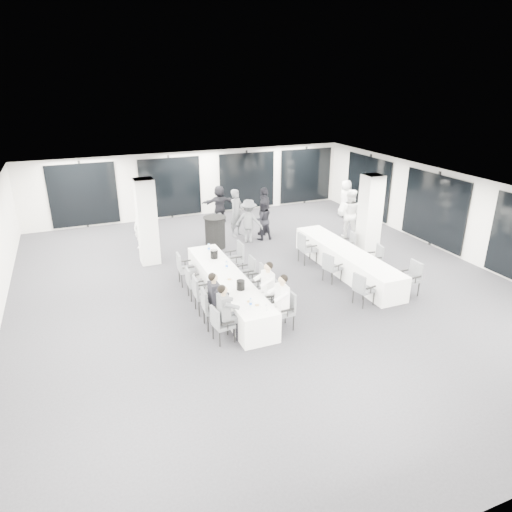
{
  "coord_description": "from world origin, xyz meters",
  "views": [
    {
      "loc": [
        -4.87,
        -11.11,
        5.79
      ],
      "look_at": [
        -0.4,
        -0.2,
        1.1
      ],
      "focal_mm": 32.0,
      "sensor_mm": 36.0,
      "label": 1
    }
  ],
  "objects_px": {
    "chair_main_left_near": "(220,322)",
    "standing_guest_g": "(140,225)",
    "chair_main_left_fourth": "(193,281)",
    "standing_guest_h": "(350,210)",
    "chair_main_left_far": "(184,267)",
    "chair_side_right_mid": "(375,257)",
    "standing_guest_c": "(249,218)",
    "ice_bucket_near": "(241,285)",
    "chair_main_right_second": "(271,295)",
    "standing_guest_e": "(346,196)",
    "cocktail_table": "(215,232)",
    "chair_main_right_near": "(286,308)",
    "chair_side_right_near": "(412,276)",
    "chair_main_right_mid": "(258,280)",
    "chair_side_right_far": "(349,243)",
    "standing_guest_a": "(236,210)",
    "banquet_table_main": "(227,288)",
    "banquet_table_side": "(345,261)",
    "chair_main_left_mid": "(201,292)",
    "standing_guest_b": "(262,217)",
    "ice_bucket_far": "(214,254)",
    "chair_main_right_fourth": "(248,271)",
    "chair_main_left_second": "(210,306)",
    "chair_side_left_mid": "(331,266)",
    "chair_side_left_near": "(362,287)",
    "chair_side_left_far": "(305,246)",
    "chair_main_right_far": "(236,256)",
    "standing_guest_d": "(264,208)"
  },
  "relations": [
    {
      "from": "chair_main_left_near",
      "to": "standing_guest_g",
      "type": "height_order",
      "value": "standing_guest_g"
    },
    {
      "from": "chair_main_left_fourth",
      "to": "standing_guest_h",
      "type": "height_order",
      "value": "standing_guest_h"
    },
    {
      "from": "chair_main_left_far",
      "to": "chair_side_right_mid",
      "type": "height_order",
      "value": "chair_main_left_far"
    },
    {
      "from": "standing_guest_c",
      "to": "ice_bucket_near",
      "type": "distance_m",
      "value": 5.63
    },
    {
      "from": "chair_main_left_fourth",
      "to": "chair_main_right_second",
      "type": "distance_m",
      "value": 2.28
    },
    {
      "from": "chair_side_right_mid",
      "to": "standing_guest_e",
      "type": "bearing_deg",
      "value": -12.78
    },
    {
      "from": "cocktail_table",
      "to": "chair_main_right_near",
      "type": "distance_m",
      "value": 6.04
    },
    {
      "from": "chair_side_right_near",
      "to": "ice_bucket_near",
      "type": "bearing_deg",
      "value": 81.04
    },
    {
      "from": "chair_main_right_second",
      "to": "standing_guest_g",
      "type": "bearing_deg",
      "value": 24.8
    },
    {
      "from": "chair_main_right_second",
      "to": "chair_side_right_near",
      "type": "relative_size",
      "value": 0.93
    },
    {
      "from": "chair_main_right_mid",
      "to": "standing_guest_e",
      "type": "xyz_separation_m",
      "value": [
        6.53,
        5.84,
        0.36
      ]
    },
    {
      "from": "chair_side_right_far",
      "to": "standing_guest_a",
      "type": "relative_size",
      "value": 0.41
    },
    {
      "from": "banquet_table_main",
      "to": "banquet_table_side",
      "type": "bearing_deg",
      "value": 6.74
    },
    {
      "from": "chair_main_right_mid",
      "to": "banquet_table_main",
      "type": "bearing_deg",
      "value": 83.0
    },
    {
      "from": "chair_main_left_mid",
      "to": "standing_guest_b",
      "type": "height_order",
      "value": "standing_guest_b"
    },
    {
      "from": "ice_bucket_far",
      "to": "chair_main_left_mid",
      "type": "bearing_deg",
      "value": -117.66
    },
    {
      "from": "chair_main_right_fourth",
      "to": "standing_guest_h",
      "type": "height_order",
      "value": "standing_guest_h"
    },
    {
      "from": "chair_side_right_mid",
      "to": "chair_main_left_mid",
      "type": "bearing_deg",
      "value": 105.43
    },
    {
      "from": "chair_main_left_second",
      "to": "chair_main_right_mid",
      "type": "xyz_separation_m",
      "value": [
        1.67,
        1.0,
        -0.03
      ]
    },
    {
      "from": "chair_main_left_second",
      "to": "chair_main_left_fourth",
      "type": "relative_size",
      "value": 1.12
    },
    {
      "from": "chair_main_right_second",
      "to": "chair_side_right_mid",
      "type": "relative_size",
      "value": 1.01
    },
    {
      "from": "chair_main_right_near",
      "to": "chair_side_left_mid",
      "type": "distance_m",
      "value": 3.09
    },
    {
      "from": "chair_main_left_near",
      "to": "chair_side_left_near",
      "type": "height_order",
      "value": "chair_side_left_near"
    },
    {
      "from": "cocktail_table",
      "to": "chair_main_right_mid",
      "type": "distance_m",
      "value": 4.3
    },
    {
      "from": "standing_guest_h",
      "to": "chair_side_right_far",
      "type": "bearing_deg",
      "value": 97.71
    },
    {
      "from": "chair_main_left_near",
      "to": "chair_side_left_far",
      "type": "distance_m",
      "value": 5.37
    },
    {
      "from": "chair_main_right_far",
      "to": "standing_guest_h",
      "type": "xyz_separation_m",
      "value": [
        5.17,
        1.69,
        0.46
      ]
    },
    {
      "from": "banquet_table_main",
      "to": "chair_main_left_near",
      "type": "xyz_separation_m",
      "value": [
        -0.83,
        -1.91,
        0.14
      ]
    },
    {
      "from": "chair_main_left_near",
      "to": "chair_main_left_far",
      "type": "bearing_deg",
      "value": 173.25
    },
    {
      "from": "chair_main_right_near",
      "to": "chair_side_right_mid",
      "type": "xyz_separation_m",
      "value": [
        4.07,
        2.0,
        -0.03
      ]
    },
    {
      "from": "chair_main_right_second",
      "to": "standing_guest_a",
      "type": "relative_size",
      "value": 0.44
    },
    {
      "from": "chair_main_left_fourth",
      "to": "chair_main_left_far",
      "type": "xyz_separation_m",
      "value": [
        -0.01,
        0.99,
        0.04
      ]
    },
    {
      "from": "chair_side_left_mid",
      "to": "chair_side_left_far",
      "type": "height_order",
      "value": "chair_side_left_far"
    },
    {
      "from": "chair_main_left_second",
      "to": "chair_main_right_fourth",
      "type": "height_order",
      "value": "chair_main_left_second"
    },
    {
      "from": "chair_main_right_far",
      "to": "chair_side_right_mid",
      "type": "xyz_separation_m",
      "value": [
        4.07,
        -1.53,
        -0.08
      ]
    },
    {
      "from": "chair_side_right_far",
      "to": "standing_guest_h",
      "type": "distance_m",
      "value": 2.12
    },
    {
      "from": "chair_main_right_near",
      "to": "chair_side_left_far",
      "type": "height_order",
      "value": "chair_side_left_far"
    },
    {
      "from": "chair_main_left_near",
      "to": "chair_main_left_fourth",
      "type": "relative_size",
      "value": 0.99
    },
    {
      "from": "chair_side_left_near",
      "to": "ice_bucket_far",
      "type": "relative_size",
      "value": 3.58
    },
    {
      "from": "banquet_table_side",
      "to": "chair_main_left_fourth",
      "type": "bearing_deg",
      "value": 179.85
    },
    {
      "from": "chair_main_right_second",
      "to": "chair_main_right_far",
      "type": "bearing_deg",
      "value": 3.65
    },
    {
      "from": "chair_main_right_fourth",
      "to": "ice_bucket_far",
      "type": "distance_m",
      "value": 1.14
    },
    {
      "from": "chair_side_left_far",
      "to": "standing_guest_c",
      "type": "height_order",
      "value": "standing_guest_c"
    },
    {
      "from": "ice_bucket_near",
      "to": "chair_main_left_mid",
      "type": "bearing_deg",
      "value": 146.59
    },
    {
      "from": "banquet_table_main",
      "to": "standing_guest_g",
      "type": "xyz_separation_m",
      "value": [
        -1.5,
        5.03,
        0.49
      ]
    },
    {
      "from": "chair_main_left_far",
      "to": "ice_bucket_far",
      "type": "relative_size",
      "value": 3.83
    },
    {
      "from": "standing_guest_b",
      "to": "ice_bucket_far",
      "type": "height_order",
      "value": "standing_guest_b"
    },
    {
      "from": "standing_guest_b",
      "to": "ice_bucket_near",
      "type": "xyz_separation_m",
      "value": [
        -2.82,
        -5.24,
        0.0
      ]
    },
    {
      "from": "chair_side_left_mid",
      "to": "chair_side_right_far",
      "type": "bearing_deg",
      "value": 118.94
    },
    {
      "from": "standing_guest_d",
      "to": "chair_main_left_mid",
      "type": "bearing_deg",
      "value": 2.44
    }
  ]
}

